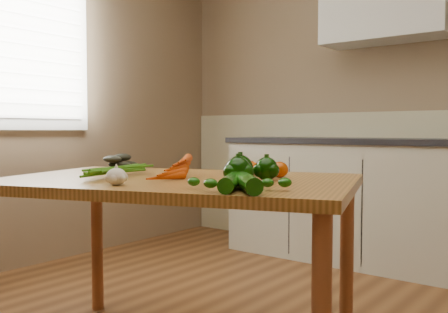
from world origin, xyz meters
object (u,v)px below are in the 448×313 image
carrot_bunch (157,169)px  pepper_c (238,170)px  leafy_greens (115,159)px  zucchini_a (248,183)px  zucchini_b (230,182)px  pepper_b (267,169)px  tomato_a (236,168)px  tomato_b (251,169)px  table (177,198)px  tomato_c (280,170)px  garlic_bulb (116,177)px  pepper_a (240,168)px

carrot_bunch → pepper_c: (0.40, 0.02, 0.01)m
leafy_greens → zucchini_a: bearing=-17.6°
leafy_greens → zucchini_b: leafy_greens is taller
pepper_b → pepper_c: (-0.01, -0.17, 0.00)m
tomato_a → tomato_b: 0.07m
pepper_c → zucchini_b: bearing=-61.1°
carrot_bunch → zucchini_a: bearing=-33.8°
table → leafy_greens: (-0.56, 0.14, 0.14)m
pepper_c → carrot_bunch: bearing=-177.2°
tomato_a → tomato_c: bearing=17.6°
tomato_b → tomato_c: size_ratio=0.99×
tomato_c → leafy_greens: bearing=-171.2°
garlic_bulb → pepper_b: pepper_b is taller
table → tomato_a: 0.28m
leafy_greens → pepper_c: leafy_greens is taller
tomato_c → garlic_bulb: bearing=-116.5°
zucchini_a → garlic_bulb: bearing=-163.8°
pepper_c → tomato_b: (-0.14, 0.28, -0.02)m
carrot_bunch → tomato_a: bearing=32.9°
pepper_b → zucchini_b: pepper_b is taller
tomato_a → tomato_c: same height
tomato_b → tomato_c: same height
tomato_c → zucchini_b: tomato_c is taller
carrot_bunch → pepper_c: 0.40m
garlic_bulb → pepper_b: size_ratio=0.82×
leafy_greens → zucchini_b: 1.04m
garlic_bulb → zucchini_b: bearing=18.5°
pepper_b → tomato_b: pepper_b is taller
table → zucchini_b: size_ratio=6.71×
pepper_b → zucchini_b: bearing=-76.3°
tomato_c → tomato_a: bearing=-162.4°
table → pepper_a: 0.32m
pepper_a → zucchini_a: size_ratio=0.41×
garlic_bulb → zucchini_a: (0.48, 0.14, -0.00)m
pepper_a → zucchini_a: bearing=-49.3°
pepper_b → tomato_c: (-0.02, 0.13, -0.01)m
table → carrot_bunch: bearing=-167.3°
garlic_bulb → zucchini_b: 0.43m
leafy_greens → tomato_b: (0.75, 0.11, -0.02)m
pepper_b → tomato_c: pepper_b is taller
pepper_c → table: bearing=175.9°
tomato_b → zucchini_b: size_ratio=0.29×
garlic_bulb → zucchini_a: bearing=16.2°
pepper_c → tomato_b: size_ratio=1.37×
pepper_c → zucchini_b: (0.09, -0.17, -0.02)m
pepper_a → pepper_b: bearing=60.8°
carrot_bunch → tomato_c: carrot_bunch is taller
pepper_c → zucchini_a: bearing=-45.8°
tomato_b → zucchini_a: size_ratio=0.30×
table → tomato_c: tomato_c is taller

